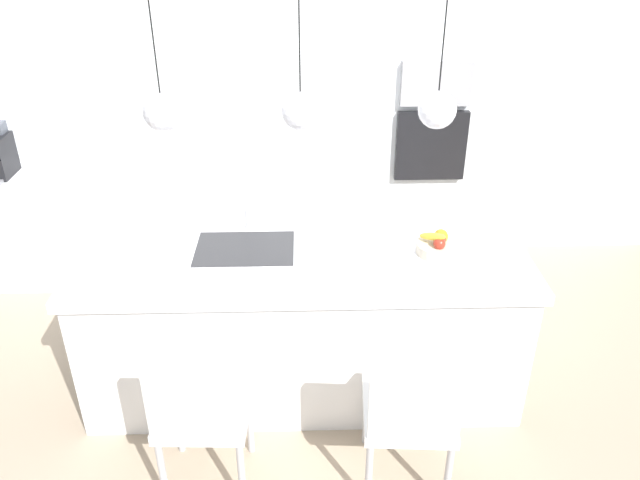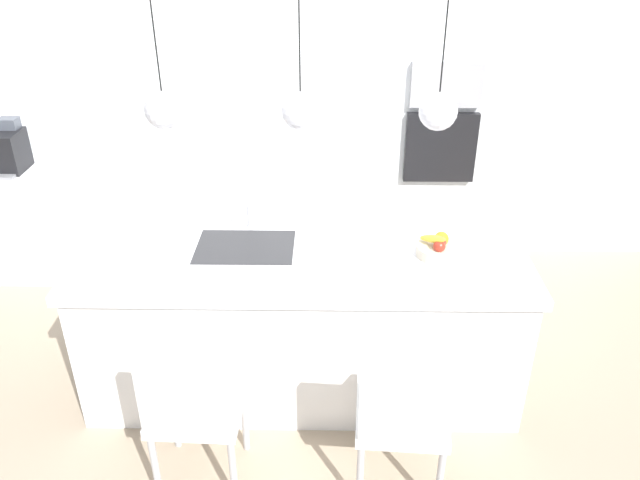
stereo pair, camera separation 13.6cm
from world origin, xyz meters
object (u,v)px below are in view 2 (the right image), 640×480
at_px(chair_middle, 402,415).
at_px(oven, 440,147).
at_px(coffee_machine, 9,150).
at_px(microwave, 446,84).
at_px(fruit_bowl, 439,248).
at_px(chair_near, 194,409).

bearing_deg(chair_middle, oven, 78.07).
relative_size(coffee_machine, microwave, 0.70).
bearing_deg(oven, coffee_machine, -174.83).
bearing_deg(microwave, coffee_machine, -174.83).
xyz_separation_m(fruit_bowl, chair_near, (-1.27, -0.79, -0.46)).
distance_m(fruit_bowl, microwave, 1.75).
relative_size(microwave, oven, 0.96).
height_order(coffee_machine, microwave, microwave).
height_order(oven, chair_middle, oven).
distance_m(microwave, chair_middle, 2.69).
bearing_deg(chair_near, fruit_bowl, 32.10).
xyz_separation_m(oven, chair_middle, (-0.52, -2.45, -0.46)).
distance_m(coffee_machine, chair_middle, 3.55).
bearing_deg(chair_middle, microwave, 78.07).
distance_m(fruit_bowl, oven, 1.68).
xyz_separation_m(chair_near, chair_middle, (1.01, -0.00, -0.02)).
bearing_deg(chair_near, microwave, 58.06).
distance_m(fruit_bowl, chair_near, 1.56).
bearing_deg(chair_near, coffee_machine, 129.18).
bearing_deg(chair_near, oven, 58.06).
bearing_deg(microwave, chair_middle, -101.93).
xyz_separation_m(coffee_machine, microwave, (3.29, 0.30, 0.43)).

